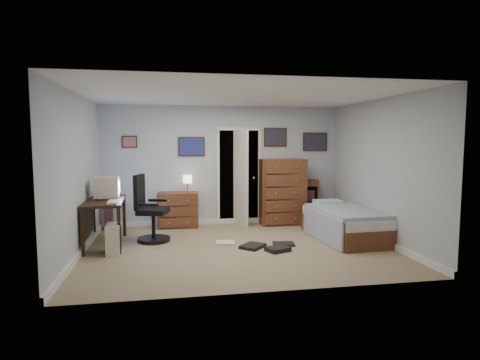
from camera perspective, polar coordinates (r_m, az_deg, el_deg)
name	(u,v)px	position (r m, az deg, el deg)	size (l,w,h in m)	color
floor	(239,248)	(6.77, -0.20, -9.66)	(5.00, 4.00, 0.02)	tan
computer_desk	(99,211)	(7.17, -19.40, -4.12)	(0.68, 1.38, 0.78)	#301E10
crt_monitor	(107,187)	(7.26, -18.40, -1.01)	(0.42, 0.39, 0.37)	beige
keyboard	(113,202)	(6.77, -17.64, -2.99)	(0.16, 0.42, 0.02)	beige
pc_tower	(114,239)	(6.67, -17.54, -7.98)	(0.23, 0.44, 0.47)	beige
office_chair	(150,216)	(7.25, -12.73, -4.98)	(0.70, 0.70, 1.18)	black
media_stack	(108,210)	(8.39, -18.20, -4.06)	(0.16, 0.16, 0.81)	maroon
low_dresser	(178,210)	(8.33, -8.79, -4.22)	(0.81, 0.41, 0.72)	brown
table_lamp	(188,180)	(8.25, -7.47, 0.04)	(0.19, 0.19, 0.35)	gold
doorway	(236,176)	(8.86, -0.50, 0.62)	(0.96, 1.12, 2.05)	black
tall_dresser	(282,192)	(8.58, 6.01, -1.64)	(0.94, 0.55, 1.39)	brown
headboard_bookcase	(294,200)	(8.81, 7.74, -2.81)	(1.04, 0.32, 0.92)	brown
bed	(344,223)	(7.54, 14.55, -5.94)	(1.08, 1.90, 0.61)	brown
wall_posters	(249,142)	(8.58, 1.29, 5.44)	(4.38, 0.04, 0.60)	#331E11
floor_clutter	(261,246)	(6.75, 2.99, -9.38)	(1.34, 0.92, 0.07)	black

